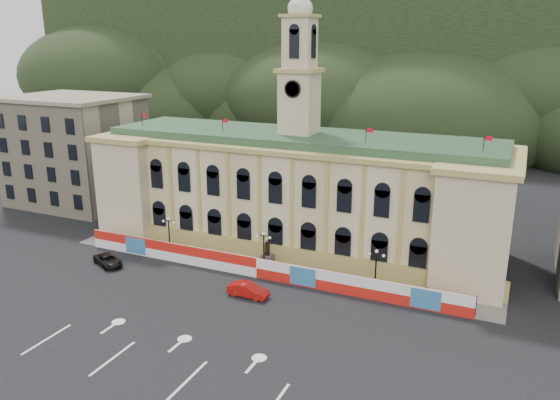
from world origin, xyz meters
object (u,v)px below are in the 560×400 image
at_px(statue, 267,260).
at_px(lamp_center, 264,248).
at_px(black_suv, 108,260).
at_px(red_sedan, 248,290).

distance_m(statue, lamp_center, 2.14).
xyz_separation_m(lamp_center, black_suv, (-18.90, -6.47, -2.39)).
height_order(red_sedan, black_suv, red_sedan).
xyz_separation_m(statue, black_suv, (-18.90, -7.47, -0.51)).
distance_m(lamp_center, black_suv, 20.12).
relative_size(red_sedan, black_suv, 0.89).
distance_m(lamp_center, red_sedan, 7.47).
bearing_deg(black_suv, statue, -43.58).
bearing_deg(lamp_center, red_sedan, -78.79).
bearing_deg(lamp_center, statue, 90.00).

